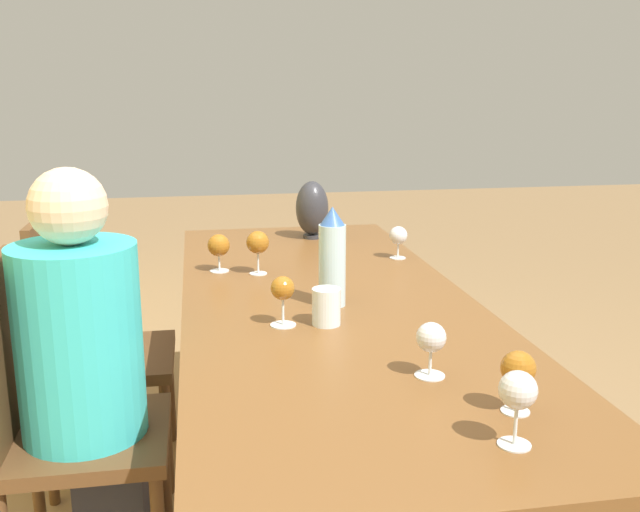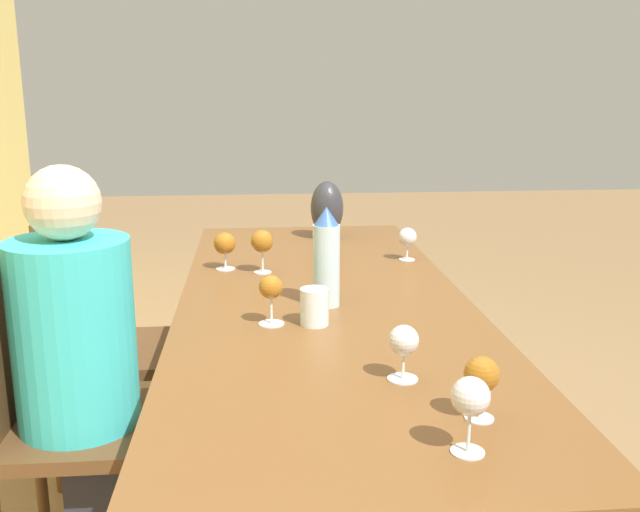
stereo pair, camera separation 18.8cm
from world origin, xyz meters
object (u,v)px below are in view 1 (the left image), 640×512
at_px(wine_glass_1, 518,370).
at_px(chair_near, 57,418).
at_px(wine_glass_2, 518,392).
at_px(water_bottle, 334,258).
at_px(wine_glass_5, 219,246).
at_px(chair_far, 87,342).
at_px(vase, 312,209).
at_px(wine_glass_4, 258,243).
at_px(water_tumbler, 326,307).
at_px(wine_glass_3, 398,236).
at_px(wine_glass_0, 431,339).
at_px(person_near, 87,370).
at_px(wine_glass_6, 283,290).

bearing_deg(wine_glass_1, chair_near, 56.96).
bearing_deg(wine_glass_2, water_bottle, 10.39).
relative_size(wine_glass_5, chair_near, 0.14).
height_order(wine_glass_2, chair_far, chair_far).
xyz_separation_m(vase, wine_glass_4, (-0.54, 0.28, -0.02)).
height_order(water_tumbler, wine_glass_2, wine_glass_2).
bearing_deg(wine_glass_3, wine_glass_2, 172.43).
distance_m(water_tumbler, chair_far, 1.02).
xyz_separation_m(water_tumbler, vase, (1.10, -0.14, 0.08)).
bearing_deg(water_bottle, wine_glass_2, -169.61).
height_order(wine_glass_0, wine_glass_1, wine_glass_1).
height_order(wine_glass_3, person_near, person_near).
relative_size(water_bottle, chair_near, 0.31).
distance_m(vase, wine_glass_4, 0.61).
height_order(water_bottle, wine_glass_3, water_bottle).
height_order(vase, wine_glass_3, vase).
xyz_separation_m(wine_glass_0, wine_glass_6, (0.40, 0.28, 0.01)).
distance_m(wine_glass_2, wine_glass_6, 0.79).
relative_size(wine_glass_0, wine_glass_5, 0.95).
bearing_deg(chair_far, water_tumbler, -131.94).
bearing_deg(person_near, water_bottle, -81.80).
bearing_deg(person_near, wine_glass_3, -59.05).
height_order(wine_glass_1, chair_far, chair_far).
bearing_deg(wine_glass_5, wine_glass_3, -83.40).
bearing_deg(vase, wine_glass_2, -177.77).
bearing_deg(wine_glass_1, wine_glass_0, 28.85).
xyz_separation_m(wine_glass_4, wine_glass_5, (0.06, 0.13, -0.02)).
xyz_separation_m(water_tumbler, person_near, (0.07, 0.64, -0.16)).
relative_size(wine_glass_4, chair_far, 0.16).
height_order(wine_glass_3, wine_glass_6, wine_glass_6).
height_order(wine_glass_0, wine_glass_6, wine_glass_6).
distance_m(water_tumbler, vase, 1.11).
relative_size(vase, wine_glass_6, 1.75).
bearing_deg(wine_glass_4, wine_glass_6, -178.16).
bearing_deg(wine_glass_2, vase, 2.23).
bearing_deg(wine_glass_3, water_bottle, 146.48).
xyz_separation_m(vase, chair_near, (-1.03, 0.87, -0.37)).
bearing_deg(wine_glass_4, vase, -27.05).
bearing_deg(wine_glass_1, water_tumbler, 25.15).
distance_m(wine_glass_4, wine_glass_6, 0.55).
relative_size(wine_glass_0, person_near, 0.11).
distance_m(vase, wine_glass_0, 1.49).
height_order(water_tumbler, vase, vase).
bearing_deg(chair_far, wine_glass_1, -141.00).
distance_m(wine_glass_4, person_near, 0.74).
relative_size(wine_glass_2, chair_near, 0.15).
bearing_deg(water_tumbler, water_bottle, -17.36).
bearing_deg(wine_glass_1, vase, 4.44).
relative_size(water_bottle, person_near, 0.25).
distance_m(wine_glass_0, chair_near, 1.06).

